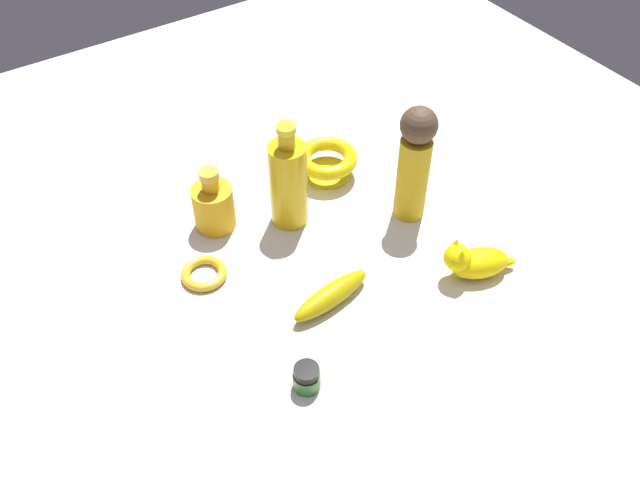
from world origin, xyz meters
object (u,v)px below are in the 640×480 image
object	(u,v)px
cat_figurine	(474,261)
bowl	(327,161)
bottle_short	(213,205)
bottle_tall	(288,182)
person_figure_adult	(414,161)
nail_polish_jar	(307,377)
bangle	(204,273)
banana	(331,295)

from	to	relation	value
cat_figurine	bowl	size ratio (longest dim) A/B	1.09
bottle_short	bottle_tall	distance (m)	0.16
person_figure_adult	bottle_short	bearing A→B (deg)	-28.14
nail_polish_jar	bowl	size ratio (longest dim) A/B	0.36
cat_figurine	person_figure_adult	size ratio (longest dim) A/B	0.56
bangle	cat_figurine	world-z (taller)	cat_figurine
bangle	bottle_short	bearing A→B (deg)	-126.44
bowl	bangle	bearing A→B (deg)	18.49
bottle_short	person_figure_adult	bearing A→B (deg)	151.86
cat_figurine	bottle_short	world-z (taller)	bottle_short
cat_figurine	bottle_short	distance (m)	0.51
bottle_short	bowl	distance (m)	0.27
nail_polish_jar	cat_figurine	size ratio (longest dim) A/B	0.33
bangle	bottle_short	size ratio (longest dim) A/B	0.62
cat_figurine	person_figure_adult	distance (m)	0.22
nail_polish_jar	person_figure_adult	distance (m)	0.47
nail_polish_jar	bottle_tall	xyz separation A→B (m)	(-0.18, -0.35, 0.07)
bangle	bowl	world-z (taller)	bowl
banana	person_figure_adult	xyz separation A→B (m)	(-0.27, -0.11, 0.11)
cat_figurine	bottle_tall	world-z (taller)	bottle_tall
banana	bottle_tall	xyz separation A→B (m)	(-0.05, -0.23, 0.08)
bottle_short	bottle_tall	bearing A→B (deg)	153.27
nail_polish_jar	bottle_short	distance (m)	0.42
bowl	bottle_tall	bearing A→B (deg)	27.78
person_figure_adult	bowl	bearing A→B (deg)	-69.30
person_figure_adult	bottle_short	xyz separation A→B (m)	(0.34, -0.18, -0.08)
bowl	nail_polish_jar	bearing A→B (deg)	52.67
bangle	bottle_tall	distance (m)	0.24
cat_figurine	banana	bearing A→B (deg)	-18.83
nail_polish_jar	person_figure_adult	xyz separation A→B (m)	(-0.39, -0.23, 0.11)
bangle	person_figure_adult	world-z (taller)	person_figure_adult
nail_polish_jar	person_figure_adult	world-z (taller)	person_figure_adult
cat_figurine	bottle_tall	bearing A→B (deg)	-57.04
bottle_short	bowl	world-z (taller)	bottle_short
person_figure_adult	bowl	world-z (taller)	person_figure_adult
bottle_tall	banana	bearing A→B (deg)	76.83
bowl	bottle_tall	size ratio (longest dim) A/B	0.57
nail_polish_jar	person_figure_adult	bearing A→B (deg)	-149.59
nail_polish_jar	banana	size ratio (longest dim) A/B	0.28
person_figure_adult	bangle	bearing A→B (deg)	-9.59
banana	bottle_tall	bearing A→B (deg)	69.11
bowl	bottle_tall	world-z (taller)	bottle_tall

